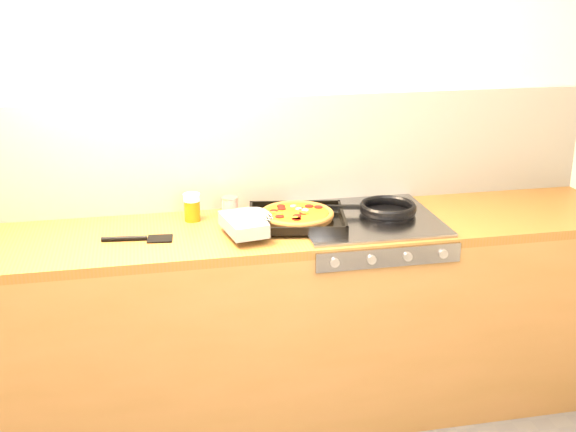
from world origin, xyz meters
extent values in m
plane|color=beige|center=(0.00, 1.40, 1.25)|extent=(3.20, 0.00, 3.20)
cube|color=silver|center=(0.00, 1.39, 1.15)|extent=(3.20, 0.02, 0.50)
cube|color=olive|center=(0.00, 1.10, 0.43)|extent=(3.20, 0.60, 0.86)
cube|color=brown|center=(0.00, 1.10, 0.88)|extent=(3.20, 0.60, 0.04)
cube|color=gray|center=(0.45, 0.80, 0.85)|extent=(0.60, 0.03, 0.08)
cylinder|color=#A5A5AA|center=(0.23, 0.78, 0.85)|extent=(0.04, 0.02, 0.04)
cylinder|color=#A5A5AA|center=(0.38, 0.78, 0.85)|extent=(0.04, 0.02, 0.04)
cylinder|color=#A5A5AA|center=(0.53, 0.78, 0.85)|extent=(0.04, 0.02, 0.04)
cylinder|color=#A5A5AA|center=(0.67, 0.78, 0.85)|extent=(0.04, 0.02, 0.04)
cube|color=gray|center=(0.45, 1.10, 0.91)|extent=(0.60, 0.56, 0.02)
cube|color=black|center=(0.14, 1.11, 0.92)|extent=(0.46, 0.42, 0.01)
cube|color=black|center=(0.17, 1.28, 0.94)|extent=(0.40, 0.08, 0.02)
cube|color=black|center=(0.11, 0.94, 0.94)|extent=(0.40, 0.08, 0.02)
cube|color=black|center=(0.34, 1.07, 0.94)|extent=(0.07, 0.35, 0.02)
cube|color=black|center=(-0.05, 1.14, 0.94)|extent=(0.07, 0.35, 0.02)
cylinder|color=#99642C|center=(0.14, 1.11, 0.94)|extent=(0.35, 0.35, 0.02)
torus|color=#99642C|center=(0.14, 1.11, 0.95)|extent=(0.37, 0.37, 0.02)
cylinder|color=orange|center=(0.14, 1.11, 0.95)|extent=(0.31, 0.31, 0.01)
cylinder|color=maroon|center=(0.17, 1.09, 0.96)|extent=(0.04, 0.04, 0.01)
cylinder|color=maroon|center=(0.09, 1.20, 0.96)|extent=(0.04, 0.04, 0.01)
cylinder|color=maroon|center=(0.12, 1.02, 0.96)|extent=(0.04, 0.04, 0.01)
cylinder|color=maroon|center=(0.05, 1.14, 0.96)|extent=(0.04, 0.04, 0.01)
cylinder|color=maroon|center=(0.21, 1.17, 0.96)|extent=(0.04, 0.04, 0.01)
cylinder|color=maroon|center=(0.16, 1.15, 0.96)|extent=(0.04, 0.04, 0.01)
cylinder|color=maroon|center=(0.06, 1.06, 0.96)|extent=(0.04, 0.04, 0.01)
cylinder|color=maroon|center=(0.25, 1.15, 0.96)|extent=(0.04, 0.04, 0.01)
cylinder|color=maroon|center=(0.13, 1.02, 0.96)|extent=(0.04, 0.04, 0.01)
cylinder|color=maroon|center=(0.13, 1.06, 0.96)|extent=(0.04, 0.04, 0.01)
cylinder|color=maroon|center=(0.09, 1.16, 0.96)|extent=(0.04, 0.04, 0.01)
ellipsoid|color=orange|center=(0.06, 1.11, 0.96)|extent=(0.03, 0.03, 0.01)
ellipsoid|color=orange|center=(0.04, 1.12, 0.96)|extent=(0.03, 0.03, 0.01)
ellipsoid|color=orange|center=(0.14, 1.16, 0.96)|extent=(0.03, 0.03, 0.01)
ellipsoid|color=orange|center=(0.15, 1.20, 0.96)|extent=(0.03, 0.03, 0.01)
ellipsoid|color=orange|center=(0.12, 1.04, 0.96)|extent=(0.03, 0.03, 0.01)
ellipsoid|color=orange|center=(0.17, 1.08, 0.96)|extent=(0.03, 0.03, 0.01)
ellipsoid|color=orange|center=(0.17, 1.10, 0.96)|extent=(0.03, 0.03, 0.01)
ellipsoid|color=orange|center=(0.07, 1.09, 0.96)|extent=(0.03, 0.03, 0.01)
ellipsoid|color=orange|center=(0.16, 1.18, 0.96)|extent=(0.03, 0.03, 0.01)
ellipsoid|color=silver|center=(0.15, 1.19, 0.96)|extent=(0.03, 0.03, 0.01)
ellipsoid|color=silver|center=(0.16, 1.15, 0.96)|extent=(0.03, 0.03, 0.01)
ellipsoid|color=silver|center=(0.18, 1.12, 0.96)|extent=(0.03, 0.03, 0.01)
cube|color=black|center=(-0.10, 1.00, 0.96)|extent=(0.18, 0.26, 0.06)
ellipsoid|color=black|center=(-0.04, 1.10, 0.96)|extent=(0.16, 0.16, 0.06)
cylinder|color=black|center=(-0.02, 1.02, 0.96)|extent=(0.10, 0.11, 0.05)
cylinder|color=black|center=(0.55, 1.12, 0.92)|extent=(0.27, 0.27, 0.01)
torus|color=black|center=(0.55, 1.12, 0.94)|extent=(0.30, 0.30, 0.03)
cube|color=black|center=(0.36, 1.16, 0.95)|extent=(0.18, 0.06, 0.02)
cylinder|color=#A80D12|center=(-0.13, 1.23, 0.95)|extent=(0.09, 0.09, 0.09)
cylinder|color=#B2B2B7|center=(-0.13, 1.23, 1.00)|extent=(0.09, 0.09, 0.01)
cylinder|color=#B2B2B7|center=(-0.13, 1.23, 0.90)|extent=(0.09, 0.09, 0.01)
cylinder|color=#CC5A0C|center=(-0.29, 1.25, 0.95)|extent=(0.07, 0.07, 0.09)
cylinder|color=silver|center=(-0.29, 1.25, 1.01)|extent=(0.08, 0.08, 0.03)
cylinder|color=olive|center=(0.07, 1.23, 0.91)|extent=(0.26, 0.07, 0.02)
ellipsoid|color=olive|center=(0.21, 1.26, 0.91)|extent=(0.06, 0.05, 0.02)
cube|color=black|center=(-0.43, 1.04, 0.90)|extent=(0.11, 0.09, 0.01)
cylinder|color=black|center=(-0.57, 1.06, 0.91)|extent=(0.18, 0.04, 0.02)
camera|label=1|loc=(-0.48, -1.71, 1.95)|focal=45.00mm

